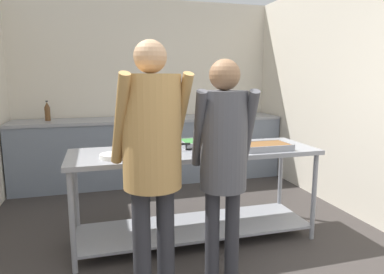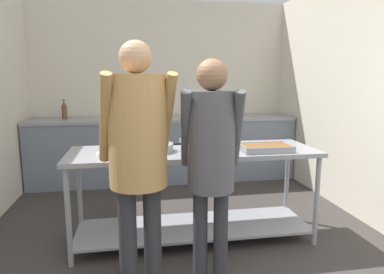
{
  "view_description": "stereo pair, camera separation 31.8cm",
  "coord_description": "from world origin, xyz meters",
  "px_view_note": "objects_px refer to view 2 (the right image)",
  "views": [
    {
      "loc": [
        -0.77,
        -1.1,
        1.51
      ],
      "look_at": [
        0.08,
        1.92,
        0.96
      ],
      "focal_mm": 32.0,
      "sensor_mm": 36.0,
      "label": 1
    },
    {
      "loc": [
        -0.46,
        -1.17,
        1.51
      ],
      "look_at": [
        0.08,
        1.92,
        0.96
      ],
      "focal_mm": 32.0,
      "sensor_mm": 36.0,
      "label": 2
    }
  ],
  "objects_px": {
    "guest_serving_left": "(138,145)",
    "water_bottle": "(64,110)",
    "serving_tray_vegetables": "(205,143)",
    "serving_tray_roast": "(265,148)",
    "plate_stack": "(111,154)",
    "guest_serving_right": "(211,151)",
    "sauce_pan": "(156,147)"
  },
  "relations": [
    {
      "from": "sauce_pan",
      "to": "guest_serving_right",
      "type": "distance_m",
      "value": 0.83
    },
    {
      "from": "serving_tray_vegetables",
      "to": "serving_tray_roast",
      "type": "height_order",
      "value": "same"
    },
    {
      "from": "serving_tray_roast",
      "to": "guest_serving_right",
      "type": "relative_size",
      "value": 0.27
    },
    {
      "from": "serving_tray_vegetables",
      "to": "guest_serving_right",
      "type": "height_order",
      "value": "guest_serving_right"
    },
    {
      "from": "sauce_pan",
      "to": "serving_tray_vegetables",
      "type": "height_order",
      "value": "sauce_pan"
    },
    {
      "from": "plate_stack",
      "to": "guest_serving_left",
      "type": "bearing_deg",
      "value": -70.63
    },
    {
      "from": "guest_serving_right",
      "to": "serving_tray_roast",
      "type": "bearing_deg",
      "value": 43.61
    },
    {
      "from": "plate_stack",
      "to": "sauce_pan",
      "type": "distance_m",
      "value": 0.4
    },
    {
      "from": "serving_tray_roast",
      "to": "water_bottle",
      "type": "xyz_separation_m",
      "value": [
        -2.1,
        2.19,
        0.17
      ]
    },
    {
      "from": "plate_stack",
      "to": "serving_tray_vegetables",
      "type": "relative_size",
      "value": 0.51
    },
    {
      "from": "serving_tray_roast",
      "to": "guest_serving_left",
      "type": "xyz_separation_m",
      "value": [
        -1.13,
        -0.61,
        0.18
      ]
    },
    {
      "from": "plate_stack",
      "to": "serving_tray_vegetables",
      "type": "distance_m",
      "value": 0.92
    },
    {
      "from": "serving_tray_vegetables",
      "to": "water_bottle",
      "type": "relative_size",
      "value": 1.66
    },
    {
      "from": "sauce_pan",
      "to": "water_bottle",
      "type": "height_order",
      "value": "water_bottle"
    },
    {
      "from": "sauce_pan",
      "to": "water_bottle",
      "type": "relative_size",
      "value": 1.7
    },
    {
      "from": "water_bottle",
      "to": "serving_tray_roast",
      "type": "bearing_deg",
      "value": -46.19
    },
    {
      "from": "guest_serving_left",
      "to": "water_bottle",
      "type": "xyz_separation_m",
      "value": [
        -0.97,
        2.8,
        -0.01
      ]
    },
    {
      "from": "sauce_pan",
      "to": "guest_serving_left",
      "type": "relative_size",
      "value": 0.26
    },
    {
      "from": "sauce_pan",
      "to": "serving_tray_roast",
      "type": "distance_m",
      "value": 0.98
    },
    {
      "from": "guest_serving_left",
      "to": "guest_serving_right",
      "type": "bearing_deg",
      "value": -0.3
    },
    {
      "from": "sauce_pan",
      "to": "water_bottle",
      "type": "xyz_separation_m",
      "value": [
        -1.14,
        2.05,
        0.16
      ]
    },
    {
      "from": "guest_serving_left",
      "to": "water_bottle",
      "type": "relative_size",
      "value": 6.45
    },
    {
      "from": "guest_serving_right",
      "to": "guest_serving_left",
      "type": "bearing_deg",
      "value": 179.7
    },
    {
      "from": "plate_stack",
      "to": "serving_tray_roast",
      "type": "relative_size",
      "value": 0.52
    },
    {
      "from": "serving_tray_roast",
      "to": "water_bottle",
      "type": "distance_m",
      "value": 3.05
    },
    {
      "from": "sauce_pan",
      "to": "water_bottle",
      "type": "distance_m",
      "value": 2.35
    },
    {
      "from": "guest_serving_left",
      "to": "guest_serving_right",
      "type": "height_order",
      "value": "guest_serving_left"
    },
    {
      "from": "guest_serving_left",
      "to": "sauce_pan",
      "type": "bearing_deg",
      "value": 77.64
    },
    {
      "from": "guest_serving_right",
      "to": "plate_stack",
      "type": "bearing_deg",
      "value": 138.9
    },
    {
      "from": "guest_serving_right",
      "to": "water_bottle",
      "type": "height_order",
      "value": "guest_serving_right"
    },
    {
      "from": "plate_stack",
      "to": "serving_tray_roast",
      "type": "distance_m",
      "value": 1.35
    },
    {
      "from": "serving_tray_vegetables",
      "to": "guest_serving_right",
      "type": "distance_m",
      "value": 0.94
    }
  ]
}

